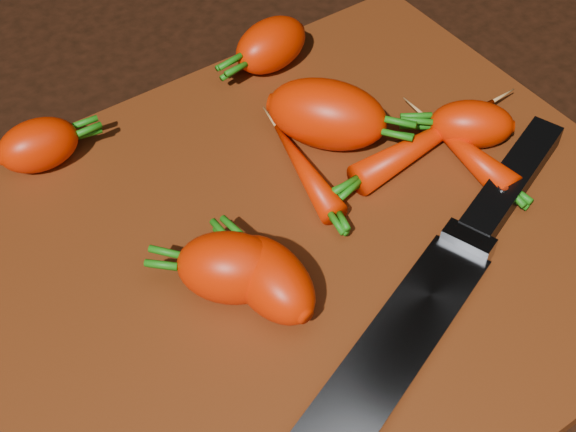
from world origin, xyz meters
TOP-DOWN VIEW (x-y plane):
  - ground at (0.00, 0.00)m, footprint 2.00×2.00m
  - cutting_board at (0.00, 0.00)m, footprint 0.50×0.40m
  - carrot_1 at (-0.06, -0.01)m, footprint 0.08×0.08m
  - carrot_2 at (0.08, 0.07)m, footprint 0.10×0.10m
  - carrot_3 at (-0.04, -0.03)m, footprint 0.05×0.07m
  - carrot_4 at (0.09, 0.17)m, footprint 0.07×0.05m
  - carrot_5 at (-0.11, 0.17)m, footprint 0.06×0.04m
  - carrot_6 at (0.17, 0.01)m, footprint 0.07×0.07m
  - carrot_7 at (0.04, 0.05)m, footprint 0.04×0.10m
  - carrot_8 at (0.13, 0.02)m, footprint 0.14×0.03m
  - carrot_9 at (0.15, -0.01)m, footprint 0.03×0.10m
  - knife at (-0.00, -0.11)m, footprint 0.35×0.16m

SIDE VIEW (x-z plane):
  - ground at x=0.00m, z-range -0.01..0.00m
  - cutting_board at x=0.00m, z-range 0.00..0.01m
  - knife at x=0.00m, z-range 0.01..0.03m
  - carrot_7 at x=0.04m, z-range 0.01..0.03m
  - carrot_9 at x=0.15m, z-range 0.01..0.04m
  - carrot_8 at x=0.13m, z-range 0.01..0.04m
  - carrot_6 at x=0.17m, z-range 0.01..0.05m
  - carrot_5 at x=-0.11m, z-range 0.01..0.05m
  - carrot_4 at x=0.09m, z-range 0.01..0.05m
  - carrot_3 at x=-0.04m, z-range 0.01..0.05m
  - carrot_1 at x=-0.06m, z-range 0.01..0.06m
  - carrot_2 at x=0.08m, z-range 0.01..0.06m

